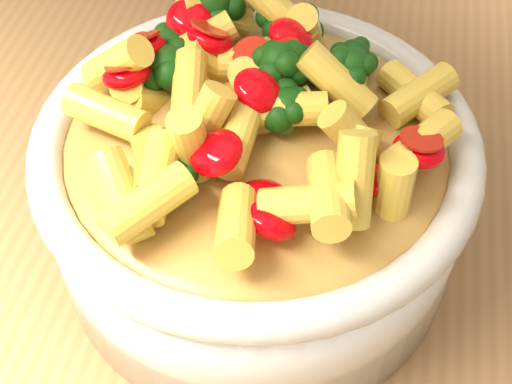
# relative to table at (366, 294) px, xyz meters

# --- Properties ---
(table) EXTENTS (1.20, 0.80, 0.90)m
(table) POSITION_rel_table_xyz_m (0.00, 0.00, 0.00)
(table) COLOR #A17145
(table) RESTS_ON ground
(serving_bowl) EXTENTS (0.27, 0.27, 0.12)m
(serving_bowl) POSITION_rel_table_xyz_m (-0.09, -0.04, 0.16)
(serving_bowl) COLOR silver
(serving_bowl) RESTS_ON table
(pasta_salad) EXTENTS (0.22, 0.22, 0.05)m
(pasta_salad) POSITION_rel_table_xyz_m (-0.09, -0.04, 0.23)
(pasta_salad) COLOR #FACC4F
(pasta_salad) RESTS_ON serving_bowl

